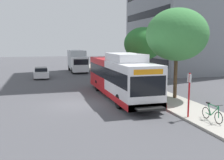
# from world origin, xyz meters

# --- Properties ---
(ground_plane) EXTENTS (120.00, 120.00, 0.00)m
(ground_plane) POSITION_xyz_m (0.00, 8.00, 0.00)
(ground_plane) COLOR #4C4C51
(sidewalk_curb) EXTENTS (3.00, 56.00, 0.14)m
(sidewalk_curb) POSITION_xyz_m (7.00, 6.00, 0.07)
(sidewalk_curb) COLOR #A8A399
(sidewalk_curb) RESTS_ON ground
(transit_bus) EXTENTS (2.58, 12.25, 3.65)m
(transit_bus) POSITION_xyz_m (3.83, 1.57, 1.70)
(transit_bus) COLOR white
(transit_bus) RESTS_ON ground
(bus_stop_sign_pole) EXTENTS (0.10, 0.36, 2.60)m
(bus_stop_sign_pole) POSITION_xyz_m (5.83, -5.42, 1.65)
(bus_stop_sign_pole) COLOR red
(bus_stop_sign_pole) RESTS_ON sidewalk_curb
(bicycle_parked) EXTENTS (0.52, 1.76, 1.02)m
(bicycle_parked) POSITION_xyz_m (6.67, -6.48, 0.56)
(bicycle_parked) COLOR black
(bicycle_parked) RESTS_ON sidewalk_curb
(street_tree_near_stop) EXTENTS (4.73, 4.73, 6.94)m
(street_tree_near_stop) POSITION_xyz_m (7.81, -0.35, 5.06)
(street_tree_near_stop) COLOR #4C3823
(street_tree_near_stop) RESTS_ON sidewalk_curb
(street_tree_mid_block) EXTENTS (4.04, 4.04, 5.93)m
(street_tree_mid_block) POSITION_xyz_m (8.13, 7.04, 4.34)
(street_tree_mid_block) COLOR #4C3823
(street_tree_mid_block) RESTS_ON sidewalk_curb
(parked_car_far_lane) EXTENTS (1.80, 4.50, 1.33)m
(parked_car_far_lane) POSITION_xyz_m (-2.24, 15.61, 0.66)
(parked_car_far_lane) COLOR silver
(parked_car_far_lane) RESTS_ON ground
(box_truck_background) EXTENTS (2.32, 7.01, 3.25)m
(box_truck_background) POSITION_xyz_m (3.25, 21.38, 1.74)
(box_truck_background) COLOR silver
(box_truck_background) RESTS_ON ground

